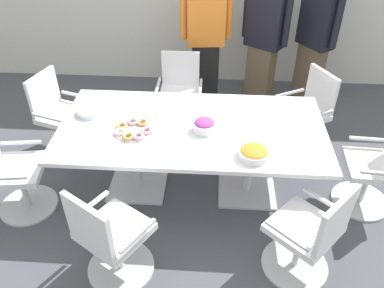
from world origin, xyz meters
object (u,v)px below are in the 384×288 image
object	(u,v)px
office_chair_3	(180,97)
donut_platter	(133,130)
office_chair_0	(308,237)
plate_stack	(90,111)
snack_bowl_chips_orange	(254,153)
snack_bowl_candy_mix	(204,125)
office_chair_1	(377,171)
office_chair_5	(12,175)
office_chair_2	(305,116)
person_standing_2	(315,39)
person_standing_1	(264,40)
conference_table	(192,138)
person_standing_0	(206,37)
office_chair_4	(61,118)
office_chair_6	(111,240)

from	to	relation	value
office_chair_3	donut_platter	bearing A→B (deg)	76.01
office_chair_0	plate_stack	xyz separation A→B (m)	(-1.92, 1.06, 0.37)
donut_platter	snack_bowl_chips_orange	bearing A→B (deg)	-15.58
snack_bowl_candy_mix	donut_platter	bearing A→B (deg)	-175.02
donut_platter	office_chair_1	bearing A→B (deg)	0.37
office_chair_5	snack_bowl_chips_orange	size ratio (longest dim) A/B	3.61
office_chair_2	person_standing_2	xyz separation A→B (m)	(0.19, 0.95, 0.50)
office_chair_5	snack_bowl_chips_orange	xyz separation A→B (m)	(2.13, -0.03, 0.39)
plate_stack	person_standing_1	bearing A→B (deg)	41.35
office_chair_0	snack_bowl_candy_mix	distance (m)	1.26
conference_table	person_standing_2	bearing A→B (deg)	51.41
office_chair_1	plate_stack	xyz separation A→B (m)	(-2.67, 0.25, 0.37)
snack_bowl_candy_mix	office_chair_2	bearing A→B (deg)	37.96
office_chair_0	person_standing_1	xyz separation A→B (m)	(-0.18, 2.59, 0.50)
office_chair_0	donut_platter	distance (m)	1.70
office_chair_0	snack_bowl_candy_mix	size ratio (longest dim) A/B	4.57
person_standing_2	snack_bowl_candy_mix	bearing A→B (deg)	108.44
person_standing_0	person_standing_1	world-z (taller)	person_standing_0
conference_table	person_standing_2	xyz separation A→B (m)	(1.38, 1.73, 0.28)
office_chair_0	person_standing_1	distance (m)	2.64
person_standing_0	plate_stack	distance (m)	1.79
person_standing_1	plate_stack	distance (m)	2.31
person_standing_1	office_chair_1	bearing A→B (deg)	150.96
office_chair_0	snack_bowl_chips_orange	world-z (taller)	office_chair_0
person_standing_2	plate_stack	xyz separation A→B (m)	(-2.36, -1.59, -0.12)
snack_bowl_candy_mix	office_chair_4	bearing A→B (deg)	158.53
office_chair_1	office_chair_0	bearing A→B (deg)	140.64
office_chair_5	person_standing_1	bearing A→B (deg)	123.23
person_standing_1	conference_table	bearing A→B (deg)	98.65
office_chair_3	office_chair_6	size ratio (longest dim) A/B	1.00
office_chair_4	snack_bowl_chips_orange	size ratio (longest dim) A/B	3.61
office_chair_1	office_chair_5	distance (m)	3.31
person_standing_0	person_standing_1	distance (m)	0.71
snack_bowl_chips_orange	donut_platter	distance (m)	1.08
office_chair_2	office_chair_5	bearing A→B (deg)	84.31
conference_table	office_chair_6	world-z (taller)	office_chair_6
office_chair_0	person_standing_0	xyz separation A→B (m)	(-0.88, 2.51, 0.55)
office_chair_4	office_chair_6	xyz separation A→B (m)	(0.92, -1.60, 0.00)
office_chair_2	office_chair_3	world-z (taller)	same
snack_bowl_candy_mix	plate_stack	world-z (taller)	snack_bowl_candy_mix
person_standing_1	person_standing_2	size ratio (longest dim) A/B	1.00
conference_table	office_chair_0	distance (m)	1.33
office_chair_2	office_chair_5	distance (m)	3.02
person_standing_0	snack_bowl_chips_orange	xyz separation A→B (m)	(0.47, -2.00, -0.16)
office_chair_5	office_chair_1	bearing A→B (deg)	87.06
office_chair_5	person_standing_2	distance (m)	3.69
office_chair_1	office_chair_3	bearing A→B (deg)	61.40
plate_stack	snack_bowl_chips_orange	bearing A→B (deg)	-20.20
snack_bowl_chips_orange	plate_stack	bearing A→B (deg)	159.80
office_chair_4	snack_bowl_candy_mix	bearing A→B (deg)	86.26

